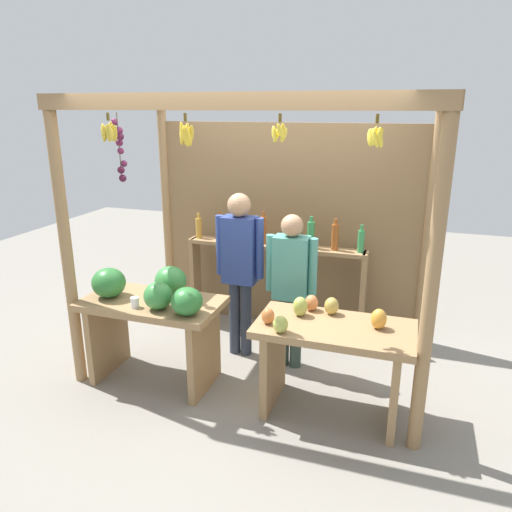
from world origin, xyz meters
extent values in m
plane|color=gray|center=(0.00, 0.00, 0.00)|extent=(12.00, 12.00, 0.00)
cylinder|color=#99754C|center=(-1.46, -0.88, 1.25)|extent=(0.10, 0.10, 2.50)
cylinder|color=#99754C|center=(1.46, -0.88, 1.25)|extent=(0.10, 0.10, 2.50)
cylinder|color=#99754C|center=(-1.46, 0.88, 1.25)|extent=(0.10, 0.10, 2.50)
cylinder|color=#99754C|center=(1.46, 0.88, 1.25)|extent=(0.10, 0.10, 2.50)
cube|color=#99754C|center=(0.00, -0.88, 2.44)|extent=(3.02, 0.12, 0.12)
cube|color=#99754C|center=(-1.46, 0.00, 2.44)|extent=(0.12, 1.86, 0.12)
cube|color=#99754C|center=(1.46, 0.00, 2.44)|extent=(0.12, 1.86, 0.12)
cube|color=olive|center=(0.00, 0.90, 1.12)|extent=(2.92, 0.04, 2.25)
cylinder|color=brown|center=(-1.02, -0.75, 2.33)|extent=(0.02, 0.02, 0.06)
ellipsoid|color=gold|center=(-1.00, -0.75, 2.20)|extent=(0.04, 0.08, 0.14)
ellipsoid|color=gold|center=(-0.99, -0.72, 2.20)|extent=(0.06, 0.06, 0.14)
ellipsoid|color=gold|center=(-1.02, -0.72, 2.21)|extent=(0.06, 0.04, 0.14)
ellipsoid|color=gold|center=(-1.05, -0.72, 2.23)|extent=(0.07, 0.06, 0.14)
ellipsoid|color=gold|center=(-1.06, -0.76, 2.20)|extent=(0.04, 0.08, 0.14)
ellipsoid|color=gold|center=(-1.06, -0.78, 2.22)|extent=(0.07, 0.07, 0.14)
ellipsoid|color=gold|center=(-1.02, -0.77, 2.20)|extent=(0.06, 0.04, 0.14)
ellipsoid|color=gold|center=(-1.00, -0.78, 2.21)|extent=(0.05, 0.05, 0.14)
cylinder|color=brown|center=(0.37, -0.75, 2.33)|extent=(0.02, 0.02, 0.06)
ellipsoid|color=yellow|center=(0.39, -0.75, 2.24)|extent=(0.04, 0.07, 0.12)
ellipsoid|color=yellow|center=(0.38, -0.71, 2.21)|extent=(0.08, 0.06, 0.12)
ellipsoid|color=yellow|center=(0.34, -0.73, 2.21)|extent=(0.06, 0.07, 0.12)
ellipsoid|color=yellow|center=(0.33, -0.77, 2.22)|extent=(0.06, 0.06, 0.12)
ellipsoid|color=yellow|center=(0.38, -0.78, 2.24)|extent=(0.07, 0.05, 0.12)
cylinder|color=brown|center=(-0.37, -0.74, 2.33)|extent=(0.02, 0.02, 0.06)
ellipsoid|color=gold|center=(-0.34, -0.74, 2.19)|extent=(0.04, 0.07, 0.15)
ellipsoid|color=gold|center=(-0.34, -0.71, 2.20)|extent=(0.07, 0.07, 0.15)
ellipsoid|color=gold|center=(-0.36, -0.71, 2.19)|extent=(0.09, 0.05, 0.15)
ellipsoid|color=gold|center=(-0.38, -0.72, 2.22)|extent=(0.07, 0.06, 0.15)
ellipsoid|color=gold|center=(-0.40, -0.72, 2.20)|extent=(0.05, 0.07, 0.15)
ellipsoid|color=gold|center=(-0.39, -0.75, 2.21)|extent=(0.06, 0.09, 0.15)
ellipsoid|color=gold|center=(-0.38, -0.76, 2.23)|extent=(0.07, 0.06, 0.15)
ellipsoid|color=gold|center=(-0.36, -0.76, 2.19)|extent=(0.07, 0.05, 0.15)
ellipsoid|color=gold|center=(-0.34, -0.76, 2.19)|extent=(0.06, 0.07, 0.15)
cylinder|color=brown|center=(1.02, -0.76, 2.33)|extent=(0.02, 0.02, 0.06)
ellipsoid|color=yellow|center=(1.05, -0.76, 2.21)|extent=(0.04, 0.06, 0.12)
ellipsoid|color=yellow|center=(1.05, -0.74, 2.22)|extent=(0.06, 0.07, 0.12)
ellipsoid|color=yellow|center=(1.03, -0.72, 2.22)|extent=(0.07, 0.04, 0.12)
ellipsoid|color=yellow|center=(1.01, -0.73, 2.22)|extent=(0.05, 0.04, 0.12)
ellipsoid|color=yellow|center=(0.99, -0.75, 2.21)|extent=(0.05, 0.06, 0.12)
ellipsoid|color=yellow|center=(0.99, -0.78, 2.21)|extent=(0.05, 0.07, 0.12)
ellipsoid|color=yellow|center=(1.00, -0.79, 2.21)|extent=(0.07, 0.06, 0.12)
ellipsoid|color=yellow|center=(1.02, -0.80, 2.20)|extent=(0.07, 0.04, 0.12)
ellipsoid|color=yellow|center=(1.05, -0.79, 2.20)|extent=(0.06, 0.06, 0.12)
cylinder|color=#4C422D|center=(-1.15, -0.45, 2.08)|extent=(0.01, 0.01, 0.55)
sphere|color=#601E42|center=(-1.17, -0.45, 2.28)|extent=(0.06, 0.06, 0.06)
sphere|color=#601E42|center=(-1.13, -0.45, 2.21)|extent=(0.06, 0.06, 0.06)
sphere|color=#47142D|center=(-1.12, -0.46, 2.16)|extent=(0.07, 0.07, 0.07)
sphere|color=#601E42|center=(-1.16, -0.43, 2.11)|extent=(0.06, 0.06, 0.06)
sphere|color=#601E42|center=(-1.14, -0.44, 2.04)|extent=(0.06, 0.06, 0.06)
sphere|color=#601E42|center=(-1.13, -0.43, 1.93)|extent=(0.06, 0.06, 0.06)
sphere|color=#47142D|center=(-1.13, -0.47, 1.88)|extent=(0.06, 0.06, 0.06)
sphere|color=#47142D|center=(-1.12, -0.47, 1.81)|extent=(0.06, 0.06, 0.06)
cube|color=#99754C|center=(-0.80, -0.66, 0.75)|extent=(1.23, 0.64, 0.06)
cube|color=#99754C|center=(-1.29, -0.66, 0.36)|extent=(0.06, 0.58, 0.72)
cube|color=#99754C|center=(-0.31, -0.66, 0.36)|extent=(0.06, 0.58, 0.72)
ellipsoid|color=#2D7533|center=(-1.20, -0.70, 0.91)|extent=(0.42, 0.42, 0.27)
ellipsoid|color=#38843D|center=(-0.65, -0.80, 0.90)|extent=(0.32, 0.32, 0.23)
ellipsoid|color=#2D7533|center=(-0.37, -0.83, 0.90)|extent=(0.29, 0.29, 0.23)
ellipsoid|color=#38843D|center=(-0.69, -0.50, 0.92)|extent=(0.33, 0.33, 0.27)
cylinder|color=white|center=(-0.86, -0.84, 0.83)|extent=(0.07, 0.07, 0.09)
cube|color=#99754C|center=(0.80, -0.66, 0.75)|extent=(1.23, 0.64, 0.06)
cube|color=#99754C|center=(0.31, -0.66, 0.36)|extent=(0.06, 0.58, 0.72)
cube|color=#99754C|center=(1.29, -0.66, 0.36)|extent=(0.06, 0.58, 0.72)
ellipsoid|color=gold|center=(1.13, -0.61, 0.86)|extent=(0.17, 0.17, 0.16)
ellipsoid|color=#E07F47|center=(0.57, -0.43, 0.85)|extent=(0.15, 0.15, 0.13)
ellipsoid|color=#CC7038|center=(0.30, -0.79, 0.84)|extent=(0.13, 0.13, 0.13)
ellipsoid|color=#B79E47|center=(0.74, -0.45, 0.85)|extent=(0.14, 0.14, 0.14)
ellipsoid|color=#A8B24C|center=(0.44, -0.91, 0.85)|extent=(0.16, 0.16, 0.13)
ellipsoid|color=#A8B24C|center=(0.51, -0.56, 0.86)|extent=(0.12, 0.12, 0.16)
cube|color=#99754C|center=(-1.01, 0.66, 0.50)|extent=(0.05, 0.20, 1.00)
cube|color=#99754C|center=(0.89, 0.66, 0.50)|extent=(0.05, 0.20, 1.00)
cube|color=#99754C|center=(-0.06, 0.66, 0.98)|extent=(1.90, 0.22, 0.04)
cylinder|color=gold|center=(-0.95, 0.66, 1.11)|extent=(0.07, 0.07, 0.22)
cylinder|color=gold|center=(-0.95, 0.66, 1.25)|extent=(0.03, 0.03, 0.06)
cylinder|color=#994C1E|center=(-0.69, 0.66, 1.13)|extent=(0.06, 0.06, 0.26)
cylinder|color=#994C1E|center=(-0.69, 0.66, 1.29)|extent=(0.03, 0.03, 0.06)
cylinder|color=#338C4C|center=(-0.45, 0.66, 1.12)|extent=(0.06, 0.06, 0.24)
cylinder|color=#338C4C|center=(-0.45, 0.66, 1.27)|extent=(0.03, 0.03, 0.06)
cylinder|color=#994C1E|center=(-0.19, 0.66, 1.15)|extent=(0.06, 0.06, 0.29)
cylinder|color=#994C1E|center=(-0.19, 0.66, 1.32)|extent=(0.03, 0.03, 0.06)
cylinder|color=#994C1E|center=(0.05, 0.66, 1.11)|extent=(0.06, 0.06, 0.23)
cylinder|color=#994C1E|center=(0.05, 0.66, 1.26)|extent=(0.03, 0.03, 0.06)
cylinder|color=#338C4C|center=(0.32, 0.66, 1.14)|extent=(0.08, 0.08, 0.27)
cylinder|color=#338C4C|center=(0.32, 0.66, 1.30)|extent=(0.04, 0.04, 0.06)
cylinder|color=#994C1E|center=(0.57, 0.66, 1.13)|extent=(0.07, 0.07, 0.27)
cylinder|color=#994C1E|center=(0.57, 0.66, 1.30)|extent=(0.03, 0.03, 0.06)
cylinder|color=#338C4C|center=(0.83, 0.66, 1.11)|extent=(0.07, 0.07, 0.22)
cylinder|color=#338C4C|center=(0.83, 0.66, 1.25)|extent=(0.03, 0.03, 0.06)
cylinder|color=#2C3444|center=(-0.30, 0.05, 0.38)|extent=(0.11, 0.11, 0.77)
cylinder|color=#2C3444|center=(-0.18, 0.05, 0.38)|extent=(0.11, 0.11, 0.77)
cube|color=#2D428C|center=(-0.24, 0.05, 1.09)|extent=(0.32, 0.19, 0.65)
cylinder|color=#2D428C|center=(-0.44, 0.05, 1.13)|extent=(0.08, 0.08, 0.58)
cylinder|color=#2D428C|center=(-0.04, 0.05, 1.13)|extent=(0.08, 0.08, 0.58)
sphere|color=tan|center=(-0.24, 0.05, 1.53)|extent=(0.22, 0.22, 0.22)
cylinder|color=#354A41|center=(0.23, -0.03, 0.35)|extent=(0.11, 0.11, 0.70)
cylinder|color=#354A41|center=(0.35, -0.03, 0.35)|extent=(0.11, 0.11, 0.70)
cube|color=teal|center=(0.29, -0.03, 1.00)|extent=(0.32, 0.19, 0.59)
cylinder|color=teal|center=(0.09, -0.03, 1.02)|extent=(0.08, 0.08, 0.53)
cylinder|color=teal|center=(0.49, -0.03, 1.02)|extent=(0.08, 0.08, 0.53)
sphere|color=tan|center=(0.29, -0.03, 1.39)|extent=(0.20, 0.20, 0.20)
camera|label=1|loc=(1.30, -4.09, 2.40)|focal=33.88mm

